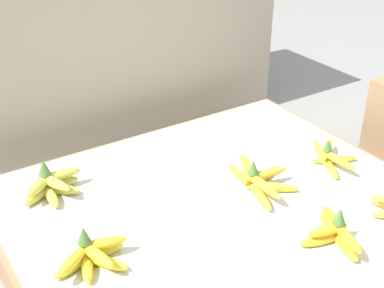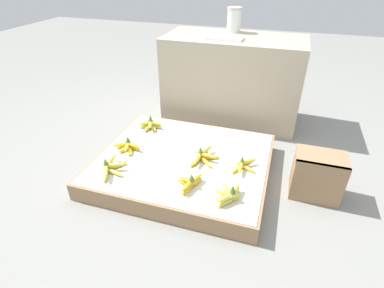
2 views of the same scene
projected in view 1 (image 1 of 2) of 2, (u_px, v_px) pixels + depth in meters
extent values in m
plane|color=gray|center=(220.00, 239.00, 1.54)|extent=(10.00, 10.00, 0.00)
cube|color=#997551|center=(220.00, 223.00, 1.51)|extent=(1.16, 0.99, 0.12)
cube|color=silver|center=(221.00, 205.00, 1.48)|extent=(1.12, 0.96, 0.00)
cube|color=tan|center=(114.00, 28.00, 2.12)|extent=(1.16, 0.55, 0.73)
ellipsoid|color=gold|center=(330.00, 226.00, 1.37)|extent=(0.07, 0.11, 0.03)
ellipsoid|color=gold|center=(320.00, 240.00, 1.32)|extent=(0.11, 0.05, 0.03)
ellipsoid|color=gold|center=(345.00, 247.00, 1.30)|extent=(0.06, 0.11, 0.03)
ellipsoid|color=gold|center=(332.00, 219.00, 1.35)|extent=(0.07, 0.11, 0.03)
ellipsoid|color=gold|center=(328.00, 230.00, 1.31)|extent=(0.11, 0.05, 0.03)
ellipsoid|color=gold|center=(348.00, 239.00, 1.28)|extent=(0.06, 0.11, 0.03)
cone|color=#4C7533|center=(340.00, 216.00, 1.31)|extent=(0.03, 0.03, 0.04)
ellipsoid|color=yellow|center=(74.00, 265.00, 1.24)|extent=(0.12, 0.06, 0.03)
ellipsoid|color=yellow|center=(87.00, 266.00, 1.24)|extent=(0.07, 0.12, 0.03)
ellipsoid|color=yellow|center=(106.00, 262.00, 1.25)|extent=(0.09, 0.11, 0.03)
ellipsoid|color=yellow|center=(101.00, 252.00, 1.28)|extent=(0.12, 0.04, 0.03)
ellipsoid|color=yellow|center=(73.00, 261.00, 1.21)|extent=(0.11, 0.09, 0.03)
ellipsoid|color=yellow|center=(97.00, 255.00, 1.23)|extent=(0.06, 0.12, 0.03)
ellipsoid|color=yellow|center=(103.00, 243.00, 1.27)|extent=(0.12, 0.05, 0.03)
cone|color=#4C7533|center=(84.00, 235.00, 1.24)|extent=(0.03, 0.03, 0.04)
ellipsoid|color=gold|center=(259.00, 195.00, 1.50)|extent=(0.07, 0.16, 0.03)
ellipsoid|color=gold|center=(271.00, 187.00, 1.53)|extent=(0.14, 0.12, 0.03)
ellipsoid|color=gold|center=(262.00, 177.00, 1.58)|extent=(0.16, 0.07, 0.03)
ellipsoid|color=gold|center=(244.00, 178.00, 1.57)|extent=(0.04, 0.16, 0.03)
ellipsoid|color=gold|center=(263.00, 185.00, 1.49)|extent=(0.03, 0.16, 0.03)
ellipsoid|color=gold|center=(263.00, 174.00, 1.54)|extent=(0.16, 0.05, 0.03)
ellipsoid|color=gold|center=(248.00, 168.00, 1.57)|extent=(0.09, 0.16, 0.03)
cone|color=#4C7533|center=(253.00, 167.00, 1.51)|extent=(0.03, 0.03, 0.04)
ellipsoid|color=gold|center=(329.00, 166.00, 1.64)|extent=(0.09, 0.15, 0.02)
ellipsoid|color=gold|center=(335.00, 160.00, 1.67)|extent=(0.15, 0.09, 0.02)
ellipsoid|color=gold|center=(321.00, 152.00, 1.71)|extent=(0.09, 0.14, 0.02)
ellipsoid|color=gold|center=(336.00, 159.00, 1.63)|extent=(0.03, 0.15, 0.02)
ellipsoid|color=gold|center=(327.00, 149.00, 1.68)|extent=(0.13, 0.11, 0.02)
cone|color=#4C7533|center=(327.00, 145.00, 1.64)|extent=(0.03, 0.03, 0.04)
ellipsoid|color=gold|center=(40.00, 193.00, 1.50)|extent=(0.13, 0.09, 0.03)
ellipsoid|color=gold|center=(51.00, 195.00, 1.49)|extent=(0.04, 0.13, 0.03)
ellipsoid|color=gold|center=(58.00, 189.00, 1.52)|extent=(0.12, 0.11, 0.03)
ellipsoid|color=gold|center=(57.00, 185.00, 1.54)|extent=(0.13, 0.03, 0.03)
ellipsoid|color=gold|center=(40.00, 184.00, 1.49)|extent=(0.12, 0.11, 0.03)
ellipsoid|color=gold|center=(53.00, 182.00, 1.50)|extent=(0.08, 0.13, 0.03)
ellipsoid|color=gold|center=(58.00, 175.00, 1.53)|extent=(0.13, 0.04, 0.03)
cone|color=#4C7533|center=(44.00, 167.00, 1.49)|extent=(0.04, 0.04, 0.05)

